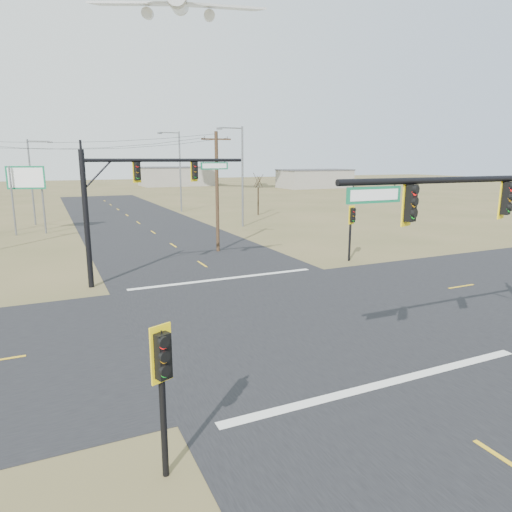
{
  "coord_description": "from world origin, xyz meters",
  "views": [
    {
      "loc": [
        -9.84,
        -18.39,
        7.36
      ],
      "look_at": [
        -0.86,
        1.0,
        2.81
      ],
      "focal_mm": 32.0,
      "sensor_mm": 36.0,
      "label": 1
    }
  ],
  "objects_px": {
    "pedestal_signal_ne": "(352,220)",
    "pedestal_signal_sw": "(162,367)",
    "mast_arm_far": "(135,189)",
    "highway_sign": "(27,187)",
    "streetlight_a": "(240,171)",
    "streetlight_c": "(33,177)",
    "streetlight_b": "(178,167)",
    "bare_tree_c": "(258,180)",
    "mast_arm_near": "(511,222)",
    "utility_pole_near": "(217,190)"
  },
  "relations": [
    {
      "from": "pedestal_signal_ne",
      "to": "pedestal_signal_sw",
      "type": "bearing_deg",
      "value": -145.58
    },
    {
      "from": "mast_arm_far",
      "to": "highway_sign",
      "type": "relative_size",
      "value": 1.45
    },
    {
      "from": "pedestal_signal_sw",
      "to": "streetlight_a",
      "type": "relative_size",
      "value": 0.35
    },
    {
      "from": "pedestal_signal_ne",
      "to": "streetlight_c",
      "type": "relative_size",
      "value": 0.43
    },
    {
      "from": "pedestal_signal_ne",
      "to": "streetlight_b",
      "type": "bearing_deg",
      "value": 84.34
    },
    {
      "from": "streetlight_b",
      "to": "streetlight_c",
      "type": "distance_m",
      "value": 19.46
    },
    {
      "from": "bare_tree_c",
      "to": "pedestal_signal_ne",
      "type": "bearing_deg",
      "value": -101.73
    },
    {
      "from": "mast_arm_near",
      "to": "mast_arm_far",
      "type": "bearing_deg",
      "value": 96.07
    },
    {
      "from": "mast_arm_near",
      "to": "streetlight_c",
      "type": "bearing_deg",
      "value": 86.33
    },
    {
      "from": "bare_tree_c",
      "to": "mast_arm_near",
      "type": "bearing_deg",
      "value": -105.02
    },
    {
      "from": "streetlight_c",
      "to": "mast_arm_far",
      "type": "bearing_deg",
      "value": -63.88
    },
    {
      "from": "streetlight_a",
      "to": "highway_sign",
      "type": "bearing_deg",
      "value": -178.44
    },
    {
      "from": "pedestal_signal_sw",
      "to": "streetlight_c",
      "type": "relative_size",
      "value": 0.4
    },
    {
      "from": "utility_pole_near",
      "to": "streetlight_b",
      "type": "distance_m",
      "value": 29.82
    },
    {
      "from": "highway_sign",
      "to": "streetlight_a",
      "type": "distance_m",
      "value": 21.53
    },
    {
      "from": "bare_tree_c",
      "to": "highway_sign",
      "type": "bearing_deg",
      "value": -169.37
    },
    {
      "from": "pedestal_signal_sw",
      "to": "highway_sign",
      "type": "height_order",
      "value": "highway_sign"
    },
    {
      "from": "bare_tree_c",
      "to": "streetlight_b",
      "type": "bearing_deg",
      "value": 136.03
    },
    {
      "from": "bare_tree_c",
      "to": "utility_pole_near",
      "type": "bearing_deg",
      "value": -122.61
    },
    {
      "from": "highway_sign",
      "to": "streetlight_b",
      "type": "bearing_deg",
      "value": 50.43
    },
    {
      "from": "streetlight_a",
      "to": "bare_tree_c",
      "type": "xyz_separation_m",
      "value": [
        6.39,
        9.08,
        -1.44
      ]
    },
    {
      "from": "pedestal_signal_sw",
      "to": "bare_tree_c",
      "type": "xyz_separation_m",
      "value": [
        23.98,
        46.16,
        1.8
      ]
    },
    {
      "from": "highway_sign",
      "to": "streetlight_a",
      "type": "relative_size",
      "value": 0.62
    },
    {
      "from": "highway_sign",
      "to": "mast_arm_far",
      "type": "bearing_deg",
      "value": -59.27
    },
    {
      "from": "streetlight_b",
      "to": "bare_tree_c",
      "type": "distance_m",
      "value": 11.98
    },
    {
      "from": "streetlight_a",
      "to": "streetlight_c",
      "type": "distance_m",
      "value": 23.46
    },
    {
      "from": "highway_sign",
      "to": "streetlight_b",
      "type": "height_order",
      "value": "streetlight_b"
    },
    {
      "from": "mast_arm_near",
      "to": "streetlight_a",
      "type": "bearing_deg",
      "value": 60.04
    },
    {
      "from": "mast_arm_near",
      "to": "streetlight_c",
      "type": "xyz_separation_m",
      "value": [
        -14.76,
        47.71,
        0.0
      ]
    },
    {
      "from": "bare_tree_c",
      "to": "streetlight_c",
      "type": "bearing_deg",
      "value": 175.52
    },
    {
      "from": "mast_arm_far",
      "to": "bare_tree_c",
      "type": "bearing_deg",
      "value": 28.41
    },
    {
      "from": "streetlight_b",
      "to": "highway_sign",
      "type": "bearing_deg",
      "value": -168.81
    },
    {
      "from": "highway_sign",
      "to": "streetlight_c",
      "type": "xyz_separation_m",
      "value": [
        0.53,
        7.28,
        0.65
      ]
    },
    {
      "from": "pedestal_signal_ne",
      "to": "utility_pole_near",
      "type": "distance_m",
      "value": 10.87
    },
    {
      "from": "streetlight_a",
      "to": "streetlight_b",
      "type": "height_order",
      "value": "streetlight_b"
    },
    {
      "from": "mast_arm_near",
      "to": "streetlight_b",
      "type": "bearing_deg",
      "value": 65.21
    },
    {
      "from": "mast_arm_far",
      "to": "streetlight_b",
      "type": "xyz_separation_m",
      "value": [
        12.63,
        36.25,
        0.61
      ]
    },
    {
      "from": "highway_sign",
      "to": "bare_tree_c",
      "type": "distance_m",
      "value": 28.0
    },
    {
      "from": "pedestal_signal_ne",
      "to": "highway_sign",
      "type": "height_order",
      "value": "highway_sign"
    },
    {
      "from": "streetlight_a",
      "to": "bare_tree_c",
      "type": "bearing_deg",
      "value": 66.91
    },
    {
      "from": "streetlight_b",
      "to": "bare_tree_c",
      "type": "relative_size",
      "value": 1.89
    },
    {
      "from": "utility_pole_near",
      "to": "streetlight_a",
      "type": "bearing_deg",
      "value": 59.39
    },
    {
      "from": "pedestal_signal_ne",
      "to": "streetlight_b",
      "type": "relative_size",
      "value": 0.37
    },
    {
      "from": "mast_arm_far",
      "to": "streetlight_a",
      "type": "relative_size",
      "value": 0.9
    },
    {
      "from": "mast_arm_far",
      "to": "streetlight_c",
      "type": "relative_size",
      "value": 1.02
    },
    {
      "from": "mast_arm_near",
      "to": "pedestal_signal_sw",
      "type": "xyz_separation_m",
      "value": [
        -11.75,
        -0.56,
        -2.51
      ]
    },
    {
      "from": "pedestal_signal_sw",
      "to": "pedestal_signal_ne",
      "type": "bearing_deg",
      "value": 22.25
    },
    {
      "from": "pedestal_signal_ne",
      "to": "bare_tree_c",
      "type": "xyz_separation_m",
      "value": [
        5.96,
        28.7,
        1.6
      ]
    },
    {
      "from": "utility_pole_near",
      "to": "streetlight_a",
      "type": "relative_size",
      "value": 0.88
    },
    {
      "from": "pedestal_signal_sw",
      "to": "mast_arm_near",
      "type": "bearing_deg",
      "value": -19.1
    }
  ]
}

